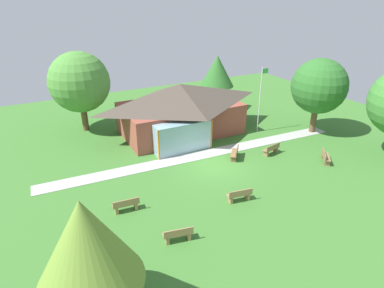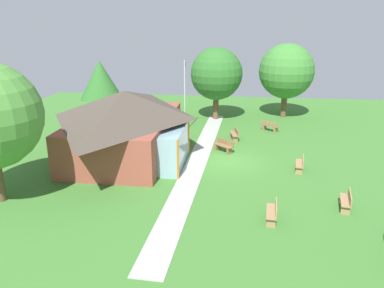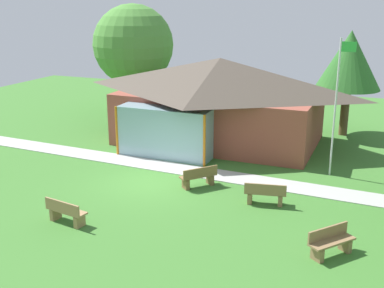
{
  "view_description": "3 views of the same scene",
  "coord_description": "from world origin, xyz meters",
  "views": [
    {
      "loc": [
        -10.88,
        -17.66,
        11.33
      ],
      "look_at": [
        -1.0,
        1.54,
        1.25
      ],
      "focal_mm": 30.63,
      "sensor_mm": 36.0,
      "label": 1
    },
    {
      "loc": [
        -22.46,
        -0.67,
        8.58
      ],
      "look_at": [
        0.33,
        2.22,
        0.99
      ],
      "focal_mm": 34.83,
      "sensor_mm": 36.0,
      "label": 2
    },
    {
      "loc": [
        8.49,
        -16.46,
        7.18
      ],
      "look_at": [
        0.71,
        2.45,
        1.02
      ],
      "focal_mm": 45.15,
      "sensor_mm": 36.0,
      "label": 3
    }
  ],
  "objects": [
    {
      "name": "flagpole",
      "position": [
        6.61,
        3.6,
        3.16
      ],
      "size": [
        0.64,
        0.08,
        5.73
      ],
      "color": "silver",
      "rests_on": "ground_plane"
    },
    {
      "name": "tree_lawn_corner",
      "position": [
        -10.15,
        -8.49,
        3.7
      ],
      "size": [
        3.78,
        3.78,
        5.43
      ],
      "color": "brown",
      "rests_on": "ground_plane"
    },
    {
      "name": "pavilion",
      "position": [
        0.44,
        6.53,
        2.25
      ],
      "size": [
        10.87,
        7.58,
        4.34
      ],
      "color": "brown",
      "rests_on": "ground_plane"
    },
    {
      "name": "footpath",
      "position": [
        0.0,
        1.81,
        0.01
      ],
      "size": [
        23.94,
        2.28,
        0.03
      ],
      "primitive_type": "cube",
      "rotation": [
        0.0,
        0.0,
        -0.04
      ],
      "color": "#ADADA8",
      "rests_on": "ground_plane"
    },
    {
      "name": "bench_lawn_far_right",
      "position": [
        7.43,
        -3.3,
        0.4
      ],
      "size": [
        1.27,
        1.45,
        0.84
      ],
      "rotation": [
        0.0,
        0.0,
        4.05
      ],
      "color": "olive",
      "rests_on": "ground_plane"
    },
    {
      "name": "tree_behind_pavilion_left",
      "position": [
        -6.86,
        11.01,
        4.35
      ],
      "size": [
        5.14,
        5.14,
        6.93
      ],
      "color": "brown",
      "rests_on": "ground_plane"
    },
    {
      "name": "bench_rear_near_path",
      "position": [
        1.92,
        0.21,
        0.4
      ],
      "size": [
        1.31,
        1.43,
        0.84
      ],
      "rotation": [
        0.0,
        0.0,
        0.86
      ],
      "color": "brown",
      "rests_on": "ground_plane"
    },
    {
      "name": "tree_behind_pavilion_right",
      "position": [
        6.43,
        10.42,
        4.05
      ],
      "size": [
        3.42,
        3.42,
        5.63
      ],
      "color": "brown",
      "rests_on": "ground_plane"
    },
    {
      "name": "bench_mid_left",
      "position": [
        -7.21,
        -2.39,
        0.4
      ],
      "size": [
        1.53,
        0.56,
        0.84
      ],
      "rotation": [
        0.0,
        0.0,
        6.2
      ],
      "color": "#9E7A51",
      "rests_on": "ground_plane"
    },
    {
      "name": "bench_front_center",
      "position": [
        -0.95,
        -4.52,
        0.4
      ],
      "size": [
        1.55,
        0.67,
        0.84
      ],
      "rotation": [
        0.0,
        0.0,
        6.12
      ],
      "color": "#9E7A51",
      "rests_on": "ground_plane"
    },
    {
      "name": "bench_front_left",
      "position": [
        -5.64,
        -5.98,
        0.4
      ],
      "size": [
        1.56,
        0.71,
        0.84
      ],
      "rotation": [
        0.0,
        0.0,
        6.09
      ],
      "color": "#9E7A51",
      "rests_on": "ground_plane"
    },
    {
      "name": "ground_plane",
      "position": [
        0.0,
        0.0,
        0.0
      ],
      "size": [
        44.0,
        44.0,
        0.0
      ],
      "primitive_type": "plane",
      "color": "#3D752D"
    },
    {
      "name": "bench_mid_right",
      "position": [
        4.78,
        -0.49,
        0.4
      ],
      "size": [
        1.56,
        0.72,
        0.84
      ],
      "rotation": [
        0.0,
        0.0,
        0.2
      ],
      "color": "olive",
      "rests_on": "ground_plane"
    },
    {
      "name": "tree_east_hedge",
      "position": [
        10.92,
        1.37,
        4.11
      ],
      "size": [
        4.62,
        4.62,
        6.44
      ],
      "color": "brown",
      "rests_on": "ground_plane"
    }
  ]
}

